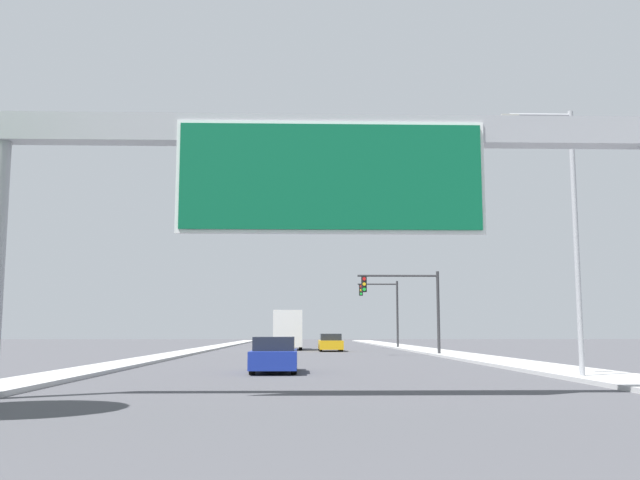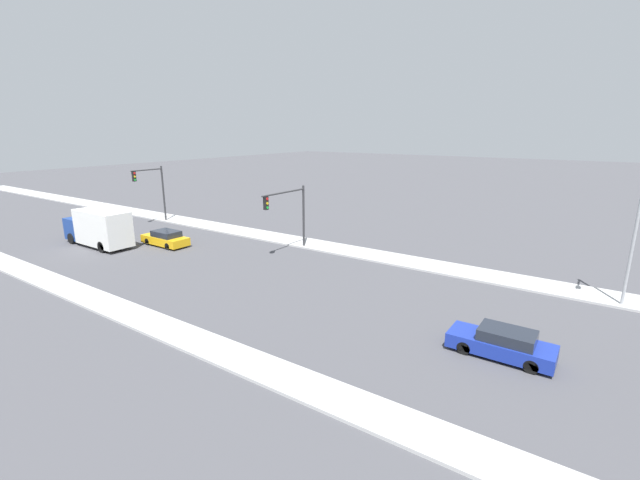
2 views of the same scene
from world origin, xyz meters
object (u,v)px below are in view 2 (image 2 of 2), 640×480
Objects in this scene: car_near_center at (502,343)px; traffic_light_near_intersection at (290,208)px; traffic_light_mid_block at (154,186)px; street_lamp_right at (638,220)px; truck_box_primary at (99,228)px; car_near_left at (165,238)px.

traffic_light_near_intersection is at bearing 66.40° from car_near_center.
car_near_center is 40.36m from traffic_light_mid_block.
traffic_light_mid_block is at bearing 91.29° from street_lamp_right.
car_near_center is 12.06m from street_lamp_right.
street_lamp_right is at bearing -25.00° from car_near_center.
truck_box_primary is 0.85× the size of street_lamp_right.
traffic_light_mid_block is at bearing 26.09° from truck_box_primary.
traffic_light_near_intersection reaches higher than car_near_center.
traffic_light_mid_block is at bearing 58.74° from car_near_left.
car_near_left is 5.98m from truck_box_primary.
traffic_light_mid_block is at bearing 76.95° from car_near_center.
traffic_light_near_intersection is 0.88× the size of traffic_light_mid_block.
truck_box_primary is 10.42m from traffic_light_mid_block.
car_near_left is 35.60m from street_lamp_right.
traffic_light_mid_block reaches higher than car_near_left.
car_near_left is 0.75× the size of traffic_light_mid_block.
traffic_light_near_intersection is (4.87, -10.82, 3.21)m from car_near_left.
traffic_light_mid_block is at bearing 87.98° from traffic_light_near_intersection.
truck_box_primary is 17.80m from traffic_light_near_intersection.
traffic_light_near_intersection is at bearing -65.76° from car_near_left.
street_lamp_right is at bearing -79.28° from car_near_left.
traffic_light_near_intersection is 0.61× the size of street_lamp_right.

